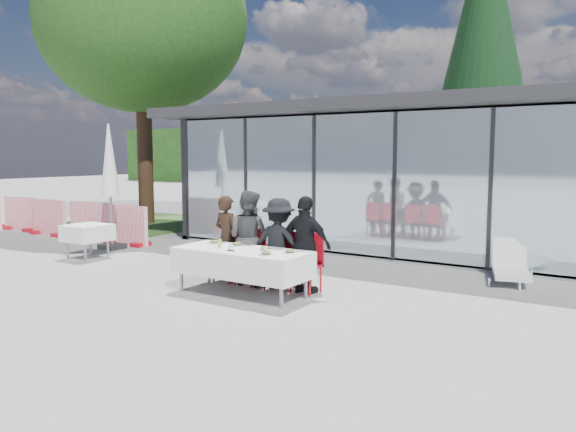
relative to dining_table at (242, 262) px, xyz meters
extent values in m
plane|color=gray|center=(-0.02, -0.07, -0.54)|extent=(90.00, 90.00, 0.00)
cube|color=gray|center=(1.98, 7.93, -0.49)|extent=(14.00, 8.00, 0.10)
cube|color=black|center=(1.98, 11.83, 1.06)|extent=(14.00, 0.20, 3.20)
cube|color=black|center=(-4.92, 7.93, 1.06)|extent=(0.20, 8.00, 3.20)
cube|color=silver|center=(1.98, 3.96, 1.06)|extent=(13.60, 0.06, 3.10)
cube|color=#2D2D30|center=(1.98, 7.53, 2.78)|extent=(14.80, 8.80, 0.24)
cube|color=#262628|center=(-4.82, 3.96, 1.06)|extent=(0.08, 0.10, 3.10)
cube|color=#262628|center=(-2.88, 3.96, 1.06)|extent=(0.08, 0.10, 3.10)
cube|color=#262628|center=(-0.94, 3.96, 1.06)|extent=(0.08, 0.10, 3.10)
cube|color=#262628|center=(1.01, 3.96, 1.06)|extent=(0.08, 0.10, 3.10)
cube|color=#262628|center=(2.95, 3.96, 1.06)|extent=(0.08, 0.10, 3.10)
cube|color=#B50C19|center=(-0.52, 6.43, -0.09)|extent=(0.45, 0.45, 0.90)
cube|color=#B50C19|center=(0.98, 6.93, -0.09)|extent=(0.45, 0.45, 0.90)
cube|color=#B50C19|center=(3.48, 6.43, -0.09)|extent=(0.45, 0.45, 0.90)
cube|color=#183A12|center=(-30.02, 27.93, 1.66)|extent=(6.50, 2.00, 4.40)
cube|color=#183A12|center=(-22.02, 27.93, 1.66)|extent=(6.50, 2.00, 4.40)
cube|color=#183A12|center=(-14.02, 27.93, 1.66)|extent=(6.50, 2.00, 4.40)
cube|color=#183A12|center=(-6.02, 27.93, 1.66)|extent=(6.50, 2.00, 4.40)
cube|color=#183A12|center=(1.98, 27.93, 1.66)|extent=(6.50, 2.00, 4.40)
cube|color=white|center=(0.00, 0.00, 0.00)|extent=(2.26, 0.96, 0.42)
cylinder|color=gray|center=(-1.00, -0.35, -0.18)|extent=(0.06, 0.06, 0.71)
cylinder|color=gray|center=(1.00, -0.35, -0.18)|extent=(0.06, 0.06, 0.71)
cylinder|color=gray|center=(-1.00, 0.35, -0.18)|extent=(0.06, 0.06, 0.71)
cylinder|color=gray|center=(1.00, 0.35, -0.18)|extent=(0.06, 0.06, 0.71)
imported|color=black|center=(-0.83, 0.65, 0.24)|extent=(0.63, 0.63, 1.55)
cube|color=#B50C19|center=(-0.83, 0.66, -0.09)|extent=(0.44, 0.44, 0.05)
cube|color=#B50C19|center=(-0.83, 0.86, 0.16)|extent=(0.44, 0.04, 0.55)
cylinder|color=#B50C19|center=(-1.01, 0.48, -0.32)|extent=(0.04, 0.04, 0.43)
cylinder|color=#B50C19|center=(-0.65, 0.48, -0.32)|extent=(0.04, 0.04, 0.43)
cylinder|color=#B50C19|center=(-1.01, 0.84, -0.32)|extent=(0.04, 0.04, 0.43)
cylinder|color=#B50C19|center=(-0.65, 0.84, -0.32)|extent=(0.04, 0.04, 0.43)
imported|color=#464646|center=(-0.34, 0.65, 0.29)|extent=(0.83, 0.83, 1.65)
cube|color=#B50C19|center=(-0.34, 0.66, -0.09)|extent=(0.44, 0.44, 0.05)
cube|color=#B50C19|center=(-0.34, 0.86, 0.16)|extent=(0.44, 0.04, 0.55)
cylinder|color=#B50C19|center=(-0.52, 0.48, -0.32)|extent=(0.04, 0.04, 0.43)
cylinder|color=#B50C19|center=(-0.16, 0.48, -0.32)|extent=(0.04, 0.04, 0.43)
cylinder|color=#B50C19|center=(-0.52, 0.84, -0.32)|extent=(0.04, 0.04, 0.43)
cylinder|color=#B50C19|center=(-0.16, 0.84, -0.32)|extent=(0.04, 0.04, 0.43)
imported|color=black|center=(0.29, 0.65, 0.24)|extent=(1.09, 1.09, 1.55)
cube|color=#B50C19|center=(0.29, 0.66, -0.09)|extent=(0.44, 0.44, 0.05)
cube|color=#B50C19|center=(0.29, 0.86, 0.16)|extent=(0.44, 0.04, 0.55)
cylinder|color=#B50C19|center=(0.11, 0.48, -0.32)|extent=(0.04, 0.04, 0.43)
cylinder|color=#B50C19|center=(0.47, 0.48, -0.32)|extent=(0.04, 0.04, 0.43)
cylinder|color=#B50C19|center=(0.11, 0.84, -0.32)|extent=(0.04, 0.04, 0.43)
cylinder|color=#B50C19|center=(0.47, 0.84, -0.32)|extent=(0.04, 0.04, 0.43)
imported|color=black|center=(0.82, 0.65, 0.27)|extent=(0.99, 0.99, 1.61)
cube|color=#B50C19|center=(0.82, 0.66, -0.09)|extent=(0.44, 0.44, 0.05)
cube|color=#B50C19|center=(0.82, 0.86, 0.16)|extent=(0.44, 0.04, 0.55)
cylinder|color=#B50C19|center=(0.64, 0.48, -0.32)|extent=(0.04, 0.04, 0.43)
cylinder|color=#B50C19|center=(1.00, 0.48, -0.32)|extent=(0.04, 0.04, 0.43)
cylinder|color=#B50C19|center=(0.64, 0.84, -0.32)|extent=(0.04, 0.04, 0.43)
cylinder|color=#B50C19|center=(1.00, 0.84, -0.32)|extent=(0.04, 0.04, 0.43)
cylinder|color=white|center=(-0.75, 0.20, 0.22)|extent=(0.24, 0.24, 0.01)
ellipsoid|color=tan|center=(-0.75, 0.20, 0.25)|extent=(0.15, 0.15, 0.05)
cylinder|color=white|center=(-0.25, 0.21, 0.22)|extent=(0.24, 0.24, 0.01)
ellipsoid|color=#3B5A21|center=(-0.25, 0.21, 0.25)|extent=(0.15, 0.15, 0.05)
cylinder|color=white|center=(0.38, 0.13, 0.22)|extent=(0.24, 0.24, 0.01)
ellipsoid|color=tan|center=(0.38, 0.13, 0.25)|extent=(0.15, 0.15, 0.05)
cylinder|color=white|center=(0.87, 0.10, 0.22)|extent=(0.24, 0.24, 0.01)
ellipsoid|color=#3B5A21|center=(0.87, 0.10, 0.25)|extent=(0.15, 0.15, 0.05)
cylinder|color=white|center=(0.65, -0.24, 0.22)|extent=(0.24, 0.24, 0.01)
ellipsoid|color=#3B5A21|center=(0.65, -0.24, 0.25)|extent=(0.15, 0.15, 0.05)
cylinder|color=#A4C652|center=(-0.40, -0.06, 0.28)|extent=(0.06, 0.06, 0.14)
cylinder|color=silver|center=(-0.06, -0.20, 0.26)|extent=(0.07, 0.07, 0.10)
cylinder|color=silver|center=(0.62, -0.20, 0.26)|extent=(0.07, 0.07, 0.10)
cube|color=black|center=(-0.03, -0.23, 0.22)|extent=(0.14, 0.03, 0.01)
cube|color=white|center=(-4.86, 0.77, 0.02)|extent=(0.86, 0.86, 0.36)
cylinder|color=gray|center=(-5.16, 0.47, -0.18)|extent=(0.05, 0.05, 0.72)
cylinder|color=gray|center=(-4.56, 0.47, -0.18)|extent=(0.05, 0.05, 0.72)
cylinder|color=gray|center=(-5.16, 1.07, -0.18)|extent=(0.05, 0.05, 0.72)
cylinder|color=gray|center=(-4.56, 1.07, -0.18)|extent=(0.05, 0.05, 0.72)
cube|color=black|center=(-5.35, 1.84, -0.48)|extent=(0.50, 0.50, 0.12)
cylinder|color=gray|center=(-5.35, 1.84, 0.81)|extent=(0.06, 0.06, 2.70)
cone|color=white|center=(-5.35, 1.84, 1.61)|extent=(0.44, 0.44, 1.71)
cube|color=red|center=(-5.56, 2.48, -0.04)|extent=(1.40, 0.12, 1.00)
cube|color=#B50C19|center=(-6.06, 2.48, -0.49)|extent=(0.30, 0.45, 0.10)
cube|color=#B50C19|center=(-5.06, 2.48, -0.49)|extent=(0.30, 0.45, 0.10)
cube|color=red|center=(-7.16, 2.63, -0.04)|extent=(1.40, 0.22, 1.00)
cube|color=#B50C19|center=(-7.66, 2.63, -0.49)|extent=(0.30, 0.45, 0.10)
cube|color=#B50C19|center=(-6.66, 2.63, -0.49)|extent=(0.30, 0.45, 0.10)
cube|color=red|center=(-8.76, 2.48, -0.04)|extent=(1.40, 0.12, 1.00)
cube|color=#B50C19|center=(-9.26, 2.48, -0.49)|extent=(0.30, 0.45, 0.10)
cube|color=#B50C19|center=(-8.26, 2.48, -0.49)|extent=(0.30, 0.45, 0.10)
cube|color=red|center=(-10.36, 2.63, -0.04)|extent=(1.40, 0.22, 1.00)
cube|color=#B50C19|center=(-10.86, 2.63, -0.49)|extent=(0.30, 0.45, 0.10)
cube|color=#B50C19|center=(-9.86, 2.63, -0.49)|extent=(0.30, 0.45, 0.10)
cube|color=white|center=(3.50, 3.33, -0.36)|extent=(0.93, 1.41, 0.08)
cube|color=white|center=(3.35, 3.86, -0.09)|extent=(0.65, 0.41, 0.54)
cylinder|color=white|center=(3.25, 2.78, -0.47)|extent=(0.04, 0.04, 0.14)
cylinder|color=white|center=(3.75, 2.78, -0.47)|extent=(0.04, 0.04, 0.14)
cylinder|color=white|center=(3.25, 3.88, -0.47)|extent=(0.04, 0.04, 0.14)
cylinder|color=white|center=(3.75, 3.88, -0.47)|extent=(0.04, 0.04, 0.14)
cylinder|color=#382316|center=(-8.52, 5.93, 1.66)|extent=(0.50, 0.50, 4.40)
ellipsoid|color=#183A12|center=(-8.52, 5.93, 5.96)|extent=(7.04, 6.40, 5.76)
cylinder|color=#382316|center=(0.48, 12.93, 0.46)|extent=(0.44, 0.44, 2.00)
cone|color=black|center=(0.48, 12.93, 5.46)|extent=(4.00, 4.00, 9.00)
cube|color=#385926|center=(-8.52, 5.93, -0.53)|extent=(5.00, 5.00, 0.02)
camera|label=1|loc=(5.48, -7.12, 1.74)|focal=35.00mm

